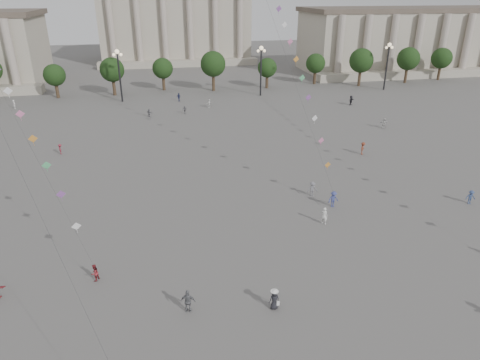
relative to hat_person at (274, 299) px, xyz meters
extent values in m
plane|color=#5A5855|center=(0.80, -1.66, -0.85)|extent=(360.00, 360.00, 0.00)
cube|color=#ABA38F|center=(75.80, 93.34, 7.15)|extent=(80.00, 22.00, 16.00)
cube|color=brown|center=(75.80, 93.34, 15.75)|extent=(81.60, 22.44, 1.20)
cube|color=#ABA38F|center=(75.80, 80.34, 0.15)|extent=(84.00, 4.00, 2.00)
cube|color=#ABA38F|center=(0.80, 128.34, 9.15)|extent=(46.00, 30.00, 20.00)
cube|color=#ABA38F|center=(0.80, 111.34, 0.15)|extent=(48.30, 4.00, 2.00)
cylinder|color=#392A1C|center=(-29.20, 76.34, 0.91)|extent=(0.70, 0.70, 3.52)
sphere|color=black|center=(-29.20, 76.34, 4.59)|extent=(5.12, 5.12, 5.12)
cylinder|color=#392A1C|center=(-17.20, 76.34, 0.91)|extent=(0.70, 0.70, 3.52)
sphere|color=black|center=(-17.20, 76.34, 4.59)|extent=(5.12, 5.12, 5.12)
cylinder|color=#392A1C|center=(-5.20, 76.34, 0.91)|extent=(0.70, 0.70, 3.52)
sphere|color=black|center=(-5.20, 76.34, 4.59)|extent=(5.12, 5.12, 5.12)
cylinder|color=#392A1C|center=(6.80, 76.34, 0.91)|extent=(0.70, 0.70, 3.52)
sphere|color=black|center=(6.80, 76.34, 4.59)|extent=(5.12, 5.12, 5.12)
cylinder|color=#392A1C|center=(18.80, 76.34, 0.91)|extent=(0.70, 0.70, 3.52)
sphere|color=black|center=(18.80, 76.34, 4.59)|extent=(5.12, 5.12, 5.12)
cylinder|color=#392A1C|center=(30.80, 76.34, 0.91)|extent=(0.70, 0.70, 3.52)
sphere|color=black|center=(30.80, 76.34, 4.59)|extent=(5.12, 5.12, 5.12)
cylinder|color=#392A1C|center=(42.80, 76.34, 0.91)|extent=(0.70, 0.70, 3.52)
sphere|color=black|center=(42.80, 76.34, 4.59)|extent=(5.12, 5.12, 5.12)
cylinder|color=#392A1C|center=(54.80, 76.34, 0.91)|extent=(0.70, 0.70, 3.52)
sphere|color=black|center=(54.80, 76.34, 4.59)|extent=(5.12, 5.12, 5.12)
cylinder|color=#392A1C|center=(66.80, 76.34, 0.91)|extent=(0.70, 0.70, 3.52)
sphere|color=black|center=(66.80, 76.34, 4.59)|extent=(5.12, 5.12, 5.12)
cylinder|color=#262628|center=(-14.20, 68.34, 4.15)|extent=(0.36, 0.36, 10.00)
sphere|color=#FFE5B2|center=(-14.20, 68.34, 9.35)|extent=(0.90, 0.90, 0.90)
sphere|color=#FFE5B2|center=(-14.90, 68.34, 8.75)|extent=(0.60, 0.60, 0.60)
sphere|color=#FFE5B2|center=(-13.50, 68.34, 8.75)|extent=(0.60, 0.60, 0.60)
cylinder|color=#262628|center=(15.80, 68.34, 4.15)|extent=(0.36, 0.36, 10.00)
sphere|color=#FFE5B2|center=(15.80, 68.34, 9.35)|extent=(0.90, 0.90, 0.90)
sphere|color=#FFE5B2|center=(15.10, 68.34, 8.75)|extent=(0.60, 0.60, 0.60)
sphere|color=#FFE5B2|center=(16.50, 68.34, 8.75)|extent=(0.60, 0.60, 0.60)
cylinder|color=#262628|center=(45.80, 68.34, 4.15)|extent=(0.36, 0.36, 10.00)
sphere|color=#FFE5B2|center=(45.80, 68.34, 9.35)|extent=(0.90, 0.90, 0.90)
sphere|color=#FFE5B2|center=(45.10, 68.34, 8.75)|extent=(0.60, 0.60, 0.60)
sphere|color=#FFE5B2|center=(46.50, 68.34, 8.75)|extent=(0.60, 0.60, 0.60)
imported|color=navy|center=(-2.47, 66.34, 0.03)|extent=(1.11, 0.90, 1.77)
imported|color=silver|center=(3.13, 59.70, 0.01)|extent=(1.41, 1.56, 1.72)
imported|color=slate|center=(9.30, 17.39, 0.04)|extent=(1.22, 0.80, 1.78)
imported|color=#BCBBB7|center=(30.42, 39.99, 0.02)|extent=(1.65, 0.65, 1.74)
imported|color=brown|center=(21.11, 28.89, 0.05)|extent=(1.24, 1.33, 1.80)
imported|color=black|center=(31.85, 56.15, 0.11)|extent=(1.72, 1.59, 1.92)
imported|color=white|center=(-34.79, 66.34, 0.05)|extent=(0.54, 0.72, 1.80)
imported|color=slate|center=(-8.69, 55.10, -0.11)|extent=(1.26, 1.29, 1.48)
imported|color=white|center=(8.28, 11.14, 0.06)|extent=(0.78, 0.78, 1.82)
imported|color=navy|center=(25.67, 12.17, -0.06)|extent=(1.14, 0.83, 1.59)
imported|color=slate|center=(-2.06, 56.13, -0.11)|extent=(0.94, 0.61, 1.49)
imported|color=maroon|center=(-21.26, 37.53, -0.11)|extent=(0.74, 1.05, 1.48)
imported|color=slate|center=(-6.22, 0.91, 0.08)|extent=(1.17, 0.74, 1.86)
imported|color=maroon|center=(-13.29, 6.08, -0.11)|extent=(0.87, 0.91, 1.48)
imported|color=#38407F|center=(10.60, 14.42, 0.07)|extent=(1.26, 0.83, 1.83)
imported|color=black|center=(0.00, 0.00, -0.05)|extent=(0.85, 0.61, 1.60)
cone|color=white|center=(0.00, 0.00, 0.77)|extent=(0.52, 0.52, 0.14)
cylinder|color=white|center=(0.00, 0.00, 0.71)|extent=(0.60, 0.60, 0.02)
cube|color=white|center=(0.25, -0.15, -0.30)|extent=(0.22, 0.10, 0.35)
cylinder|color=#3F3F3F|center=(-13.29, -3.26, 8.72)|extent=(0.02, 0.02, 25.16)
cube|color=white|center=(-14.48, 8.08, 3.19)|extent=(0.76, 0.25, 0.76)
cube|color=#8B4F9F|center=(-15.68, 10.08, 5.23)|extent=(0.76, 0.25, 0.76)
cube|color=#53B476|center=(-16.87, 12.09, 7.12)|extent=(0.76, 0.25, 0.76)
cube|color=orange|center=(-18.07, 14.09, 8.91)|extent=(0.76, 0.25, 0.76)
cube|color=pink|center=(-19.26, 16.09, 10.64)|extent=(0.76, 0.25, 0.76)
cube|color=white|center=(-20.46, 18.09, 12.31)|extent=(0.76, 0.25, 0.76)
cube|color=orange|center=(10.33, 16.09, 3.43)|extent=(0.76, 0.25, 0.76)
cube|color=pink|center=(10.05, 17.75, 5.66)|extent=(0.76, 0.25, 0.76)
cube|color=white|center=(9.77, 19.41, 7.72)|extent=(0.76, 0.25, 0.76)
cube|color=#8B4F9F|center=(9.49, 21.07, 9.68)|extent=(0.76, 0.25, 0.76)
cube|color=#53B476|center=(9.21, 22.73, 11.57)|extent=(0.76, 0.25, 0.76)
cube|color=orange|center=(8.94, 24.39, 13.40)|extent=(0.76, 0.25, 0.76)
cube|color=pink|center=(8.66, 26.05, 15.18)|extent=(0.76, 0.25, 0.76)
cube|color=white|center=(8.38, 27.71, 16.93)|extent=(0.76, 0.25, 0.76)
cube|color=#8B4F9F|center=(8.10, 29.37, 18.64)|extent=(0.76, 0.25, 0.76)
camera|label=1|loc=(-7.38, -24.03, 20.68)|focal=32.00mm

